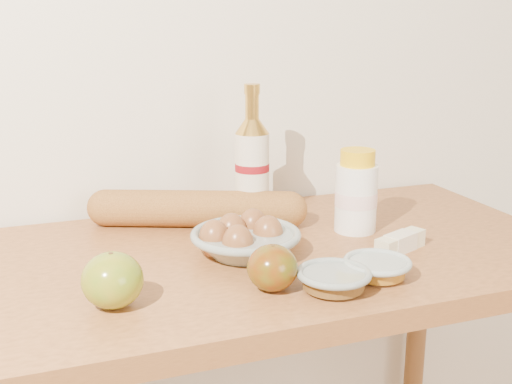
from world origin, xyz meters
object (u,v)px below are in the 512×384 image
cream_bottle (356,194)px  egg_bowl (244,239)px  table (251,313)px  bourbon_bottle (252,168)px  baguette (197,209)px

cream_bottle → egg_bowl: bearing=166.4°
table → egg_bowl: (-0.02, -0.01, 0.15)m
egg_bowl → table: bearing=32.9°
bourbon_bottle → cream_bottle: bourbon_bottle is taller
cream_bottle → baguette: cream_bottle is taller
bourbon_bottle → baguette: 0.14m
egg_bowl → baguette: bearing=101.6°
baguette → bourbon_bottle: bearing=14.5°
table → bourbon_bottle: bourbon_bottle is taller
cream_bottle → baguette: 0.32m
table → egg_bowl: 0.15m
baguette → cream_bottle: bearing=-2.9°
bourbon_bottle → cream_bottle: 0.22m
table → baguette: size_ratio=2.71×
egg_bowl → cream_bottle: bearing=11.3°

